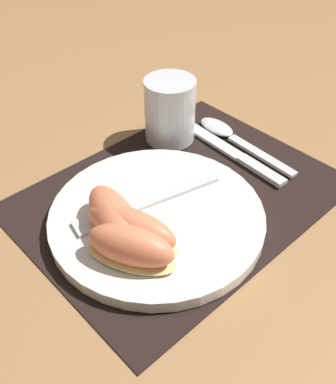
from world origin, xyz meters
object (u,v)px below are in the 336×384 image
Objects in this scene: juice_glass at (170,114)px; citrus_wedge_0 at (115,221)px; plate at (157,217)px; knife at (233,153)px; fork at (139,206)px; spoon at (228,134)px; citrus_wedge_2 at (131,248)px; citrus_wedge_1 at (131,229)px.

juice_glass is 0.74× the size of citrus_wedge_0.
plate reaches higher than knife.
juice_glass is 0.49× the size of fork.
plate is 2.03× the size of citrus_wedge_0.
fork is at bearing -178.25° from knife.
knife is 1.07× the size of spoon.
plate is at bearing -138.11° from juice_glass.
fork is 1.78× the size of citrus_wedge_2.
citrus_wedge_1 reaches higher than plate.
citrus_wedge_1 is 0.03m from citrus_wedge_2.
juice_glass is 0.23m from citrus_wedge_0.
citrus_wedge_1 is (-0.26, -0.08, 0.03)m from spoon.
citrus_wedge_2 is (-0.06, -0.06, 0.02)m from fork.
spoon is 1.70× the size of citrus_wedge_2.
plate is 0.06m from citrus_wedge_0.
citrus_wedge_2 is (-0.21, -0.16, -0.01)m from juice_glass.
spoon is at bearing 12.18° from citrus_wedge_0.
fork is at bearing 17.48° from citrus_wedge_0.
citrus_wedge_2 reaches higher than spoon.
plate is 2.75× the size of juice_glass.
plate is at bearing -162.70° from spoon.
plate is 1.41× the size of spoon.
citrus_wedge_2 reaches higher than plate.
juice_glass reaches higher than citrus_wedge_0.
citrus_wedge_2 is at bearing -165.44° from knife.
spoon is 0.95× the size of fork.
juice_glass is 0.27m from citrus_wedge_2.
citrus_wedge_2 is at bearing -130.52° from citrus_wedge_1.
plate is 0.18m from knife.
fork reaches higher than spoon.
juice_glass is (0.14, 0.13, 0.03)m from plate.
citrus_wedge_2 reaches higher than fork.
spoon is at bearing 17.30° from plate.
knife is at bearing -68.99° from juice_glass.
juice_glass is at bearing 138.04° from spoon.
juice_glass reaches higher than fork.
citrus_wedge_1 is 1.11× the size of citrus_wedge_2.
citrus_wedge_1 is at bearing -143.75° from juice_glass.
spoon is (0.21, 0.06, -0.00)m from plate.
citrus_wedge_2 is at bearing -106.55° from citrus_wedge_0.
plate is 0.19m from juice_glass.
citrus_wedge_1 is at bearing -77.41° from citrus_wedge_0.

